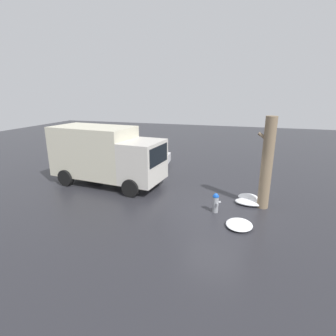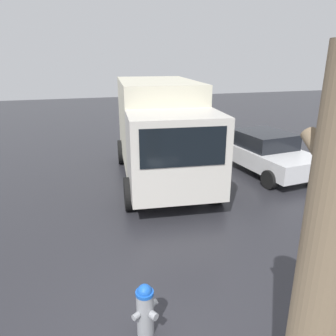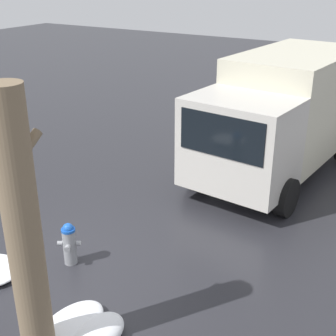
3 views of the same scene
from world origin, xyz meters
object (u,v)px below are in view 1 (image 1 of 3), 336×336
delivery_truck (105,154)px  parked_car (139,156)px  fire_hydrant (216,203)px  tree_trunk (267,163)px

delivery_truck → parked_car: (-0.38, -3.74, -0.99)m
fire_hydrant → tree_trunk: size_ratio=0.21×
fire_hydrant → delivery_truck: delivery_truck is taller
tree_trunk → delivery_truck: (8.32, -0.81, -0.33)m
tree_trunk → delivery_truck: 8.37m
delivery_truck → parked_car: 3.89m
delivery_truck → fire_hydrant: bearing=78.6°
fire_hydrant → parked_car: (5.98, -5.69, 0.28)m
fire_hydrant → tree_trunk: bearing=-0.9°
tree_trunk → parked_car: 9.25m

